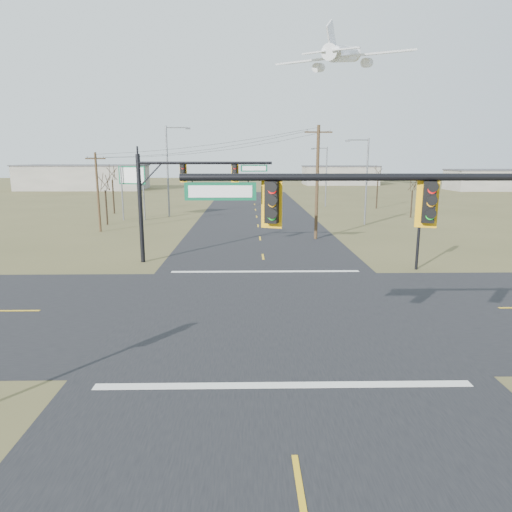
{
  "coord_description": "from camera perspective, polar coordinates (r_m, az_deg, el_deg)",
  "views": [
    {
      "loc": [
        -1.12,
        -20.78,
        7.05
      ],
      "look_at": [
        -0.72,
        1.0,
        2.42
      ],
      "focal_mm": 32.0,
      "sensor_mm": 36.0,
      "label": 1
    }
  ],
  "objects": [
    {
      "name": "mast_arm_near",
      "position": [
        12.68,
        21.92,
        2.96
      ],
      "size": [
        10.45,
        0.57,
        7.22
      ],
      "rotation": [
        0.0,
        0.0,
        -0.35
      ],
      "color": "black",
      "rests_on": "ground"
    },
    {
      "name": "utility_pole_far",
      "position": [
        47.56,
        -19.18,
        7.75
      ],
      "size": [
        1.81,
        0.78,
        7.72
      ],
      "rotation": [
        0.0,
        0.0,
        0.36
      ],
      "color": "#4C3820",
      "rests_on": "ground"
    },
    {
      "name": "bare_tree_d",
      "position": [
        68.88,
        15.04,
        10.12
      ],
      "size": [
        2.84,
        2.84,
        6.55
      ],
      "rotation": [
        0.0,
        0.0,
        -0.16
      ],
      "color": "black",
      "rests_on": "ground"
    },
    {
      "name": "streetlight_c",
      "position": [
        57.88,
        -10.77,
        10.93
      ],
      "size": [
        3.07,
        0.35,
        11.0
      ],
      "rotation": [
        0.0,
        0.0,
        0.13
      ],
      "color": "slate",
      "rests_on": "ground"
    },
    {
      "name": "mast_arm_far",
      "position": [
        31.71,
        -9.24,
        8.74
      ],
      "size": [
        9.15,
        0.6,
        7.41
      ],
      "rotation": [
        0.0,
        0.0,
        -0.44
      ],
      "color": "black",
      "rests_on": "ground"
    },
    {
      "name": "road_ns",
      "position": [
        21.97,
        1.93,
        -6.7
      ],
      "size": [
        14.0,
        160.0,
        0.02
      ],
      "primitive_type": "cube",
      "color": "black",
      "rests_on": "ground"
    },
    {
      "name": "bare_tree_b",
      "position": [
        63.3,
        -17.58,
        9.95
      ],
      "size": [
        3.21,
        3.21,
        6.75
      ],
      "rotation": [
        0.0,
        0.0,
        0.25
      ],
      "color": "black",
      "rests_on": "ground"
    },
    {
      "name": "highway_sign",
      "position": [
        55.66,
        -15.21,
        8.89
      ],
      "size": [
        3.26,
        0.94,
        6.29
      ],
      "rotation": [
        0.0,
        0.0,
        -0.26
      ],
      "color": "slate",
      "rests_on": "ground"
    },
    {
      "name": "warehouse_mid",
      "position": [
        133.44,
        10.39,
        9.85
      ],
      "size": [
        20.0,
        12.0,
        5.0
      ],
      "primitive_type": "cube",
      "color": "#A39C91",
      "rests_on": "ground"
    },
    {
      "name": "warehouse_left",
      "position": [
        117.49,
        -20.65,
        9.14
      ],
      "size": [
        28.0,
        14.0,
        5.5
      ],
      "primitive_type": "cube",
      "color": "#A39C91",
      "rests_on": "ground"
    },
    {
      "name": "stop_bar_far",
      "position": [
        29.17,
        1.17,
        -1.94
      ],
      "size": [
        12.0,
        0.4,
        0.01
      ],
      "primitive_type": "cube",
      "color": "silver",
      "rests_on": "road_ns"
    },
    {
      "name": "streetlight_a",
      "position": [
        51.37,
        13.46,
        9.61
      ],
      "size": [
        2.59,
        0.31,
        9.27
      ],
      "rotation": [
        0.0,
        0.0,
        -0.17
      ],
      "color": "slate",
      "rests_on": "ground"
    },
    {
      "name": "bare_tree_a",
      "position": [
        52.47,
        -18.4,
        8.79
      ],
      "size": [
        2.46,
        2.46,
        5.9
      ],
      "rotation": [
        0.0,
        0.0,
        -0.02
      ],
      "color": "black",
      "rests_on": "ground"
    },
    {
      "name": "utility_pole_near",
      "position": [
        41.01,
        7.65,
        9.24
      ],
      "size": [
        2.43,
        0.29,
        9.95
      ],
      "rotation": [
        0.0,
        0.0,
        0.06
      ],
      "color": "#4C3820",
      "rests_on": "ground"
    },
    {
      "name": "pedestal_signal_ne",
      "position": [
        30.94,
        19.87,
        4.18
      ],
      "size": [
        0.65,
        0.57,
        4.42
      ],
      "rotation": [
        0.0,
        0.0,
        0.31
      ],
      "color": "black",
      "rests_on": "ground"
    },
    {
      "name": "road_ew",
      "position": [
        21.97,
        1.93,
        -6.7
      ],
      "size": [
        160.0,
        14.0,
        0.02
      ],
      "primitive_type": "cube",
      "color": "black",
      "rests_on": "ground"
    },
    {
      "name": "jet_airliner",
      "position": [
        97.65,
        10.79,
        23.56
      ],
      "size": [
        24.48,
        24.84,
        11.45
      ],
      "rotation": [
        0.0,
        -0.18,
        1.06
      ],
      "color": "white"
    },
    {
      "name": "warehouse_right",
      "position": [
        119.84,
        27.19,
        8.4
      ],
      "size": [
        18.0,
        10.0,
        4.5
      ],
      "primitive_type": "cube",
      "color": "#A39C91",
      "rests_on": "ground"
    },
    {
      "name": "bare_tree_c",
      "position": [
        59.44,
        19.03,
        8.55
      ],
      "size": [
        2.73,
        2.73,
        5.29
      ],
      "rotation": [
        0.0,
        0.0,
        -0.26
      ],
      "color": "black",
      "rests_on": "ground"
    },
    {
      "name": "streetlight_b",
      "position": [
        70.27,
        8.62,
        10.17
      ],
      "size": [
        2.48,
        0.35,
        8.86
      ],
      "rotation": [
        0.0,
        0.0,
        0.29
      ],
      "color": "slate",
      "rests_on": "ground"
    },
    {
      "name": "stop_bar_near",
      "position": [
        15.07,
        3.45,
        -15.81
      ],
      "size": [
        12.0,
        0.4,
        0.01
      ],
      "primitive_type": "cube",
      "color": "silver",
      "rests_on": "road_ns"
    },
    {
      "name": "ground",
      "position": [
        21.98,
        1.93,
        -6.73
      ],
      "size": [
        320.0,
        320.0,
        0.0
      ],
      "primitive_type": "plane",
      "color": "brown",
      "rests_on": "ground"
    }
  ]
}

